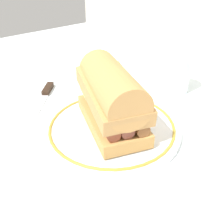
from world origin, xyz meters
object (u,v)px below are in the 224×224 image
object	(u,v)px
butter_knife	(44,95)
sausage_sandwich	(112,97)
plate	(112,128)
drinking_glass	(177,77)

from	to	relation	value
butter_knife	sausage_sandwich	bearing A→B (deg)	13.30
plate	drinking_glass	size ratio (longest dim) A/B	2.99
plate	butter_knife	world-z (taller)	plate
sausage_sandwich	butter_knife	xyz separation A→B (m)	(-0.21, -0.05, -0.07)
sausage_sandwich	plate	bearing A→B (deg)	-57.80
plate	drinking_glass	distance (m)	0.23
drinking_glass	butter_knife	size ratio (longest dim) A/B	0.77
sausage_sandwich	butter_knife	world-z (taller)	sausage_sandwich
plate	drinking_glass	world-z (taller)	drinking_glass
sausage_sandwich	butter_knife	distance (m)	0.23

